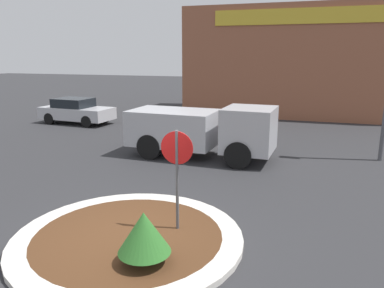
% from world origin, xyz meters
% --- Properties ---
extents(ground_plane, '(120.00, 120.00, 0.00)m').
position_xyz_m(ground_plane, '(0.00, 0.00, 0.00)').
color(ground_plane, '#2D2D30').
extents(traffic_island, '(5.04, 5.04, 0.14)m').
position_xyz_m(traffic_island, '(0.00, 0.00, 0.07)').
color(traffic_island, beige).
rests_on(traffic_island, ground_plane).
extents(stop_sign, '(0.74, 0.07, 2.41)m').
position_xyz_m(stop_sign, '(0.92, 0.63, 1.68)').
color(stop_sign, '#4C4C51').
rests_on(stop_sign, ground_plane).
extents(island_shrub, '(1.01, 1.01, 1.02)m').
position_xyz_m(island_shrub, '(0.82, -0.91, 0.76)').
color(island_shrub, brown).
rests_on(island_shrub, traffic_island).
extents(utility_truck, '(5.80, 2.42, 2.08)m').
position_xyz_m(utility_truck, '(-0.43, 7.07, 1.15)').
color(utility_truck, '#B2B2B7').
rests_on(utility_truck, ground_plane).
extents(storefront_building, '(14.82, 6.07, 6.99)m').
position_xyz_m(storefront_building, '(2.75, 20.03, 3.50)').
color(storefront_building, '#93563D').
rests_on(storefront_building, ground_plane).
extents(parked_sedan_silver, '(4.43, 2.18, 1.48)m').
position_xyz_m(parked_sedan_silver, '(-9.58, 12.07, 0.75)').
color(parked_sedan_silver, '#B7B7BC').
rests_on(parked_sedan_silver, ground_plane).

